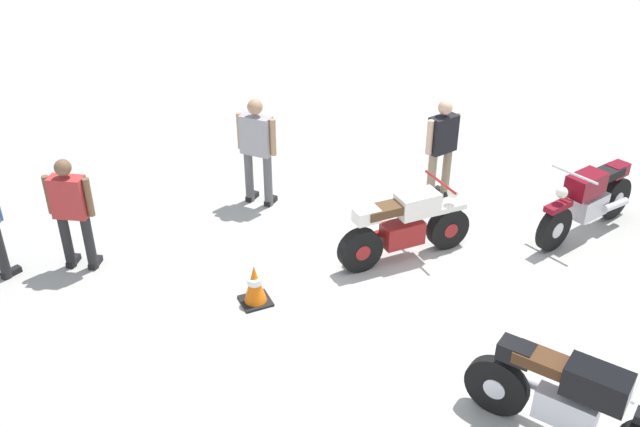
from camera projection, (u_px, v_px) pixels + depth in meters
ground_plane at (409, 288)px, 8.75m from camera, size 40.00×40.00×0.00m
motorcycle_maroon_cruiser at (589, 200)px, 9.69m from camera, size 2.07×0.74×1.09m
motorcycle_cream_vintage at (405, 227)px, 9.12m from camera, size 1.95×0.70×1.07m
motorcycle_black_cruiser at (573, 401)px, 6.35m from camera, size 1.17×1.86×1.09m
person_in_gray_shirt at (257, 146)px, 10.23m from camera, size 0.53×0.57×1.69m
person_in_red_shirt at (71, 209)px, 8.74m from camera, size 0.57×0.48×1.57m
person_in_black_shirt at (442, 145)px, 10.40m from camera, size 0.63×0.38×1.61m
traffic_cone at (255, 285)px, 8.38m from camera, size 0.36×0.36×0.53m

